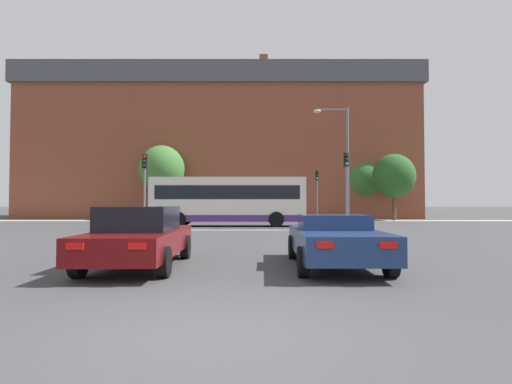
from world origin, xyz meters
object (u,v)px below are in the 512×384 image
object	(u,v)px
pedestrian_waiting	(291,211)
car_roadster_right	(335,240)
car_saloon_left	(140,236)
bus_crossing_lead	(229,200)
traffic_light_near_right	(347,178)
street_lamp_junction	(342,154)
traffic_light_far_right	(318,187)
pedestrian_walking_east	(240,210)
traffic_light_far_left	(186,191)
traffic_light_near_left	(145,179)

from	to	relation	value
pedestrian_waiting	car_roadster_right	bearing A→B (deg)	-135.36
car_saloon_left	car_roadster_right	xyz separation A→B (m)	(4.68, 0.03, -0.08)
bus_crossing_lead	traffic_light_near_right	distance (m)	8.03
traffic_light_near_right	pedestrian_waiting	distance (m)	11.74
car_roadster_right	street_lamp_junction	distance (m)	16.19
bus_crossing_lead	car_roadster_right	bearing A→B (deg)	-167.77
street_lamp_junction	traffic_light_far_right	bearing A→B (deg)	90.37
car_roadster_right	pedestrian_walking_east	xyz separation A→B (m)	(-3.33, 25.91, 0.33)
bus_crossing_lead	traffic_light_near_right	size ratio (longest dim) A/B	2.25
pedestrian_waiting	pedestrian_walking_east	xyz separation A→B (m)	(-4.42, 0.55, 0.09)
traffic_light_far_right	pedestrian_waiting	xyz separation A→B (m)	(-2.35, 0.28, -2.03)
traffic_light_far_right	street_lamp_junction	size ratio (longest dim) A/B	0.58
traffic_light_near_right	car_saloon_left	bearing A→B (deg)	-120.10
bus_crossing_lead	pedestrian_waiting	size ratio (longest dim) A/B	6.57
bus_crossing_lead	traffic_light_far_left	size ratio (longest dim) A/B	2.63
traffic_light_far_left	pedestrian_walking_east	xyz separation A→B (m)	(4.81, 0.44, -1.65)
car_roadster_right	pedestrian_waiting	bearing A→B (deg)	88.46
bus_crossing_lead	traffic_light_far_right	size ratio (longest dim) A/B	2.34
bus_crossing_lead	pedestrian_walking_east	size ratio (longest dim) A/B	6.08
traffic_light_far_left	street_lamp_junction	bearing A→B (deg)	-41.15
traffic_light_far_left	traffic_light_far_right	bearing A→B (deg)	-1.97
car_roadster_right	traffic_light_near_left	xyz separation A→B (m)	(-8.45, 13.77, 2.30)
car_roadster_right	traffic_light_near_left	bearing A→B (deg)	122.46
pedestrian_walking_east	traffic_light_near_right	bearing A→B (deg)	-173.30
car_saloon_left	traffic_light_near_right	distance (m)	16.45
car_saloon_left	traffic_light_near_left	xyz separation A→B (m)	(-3.77, 13.80, 2.22)
traffic_light_far_right	traffic_light_near_right	bearing A→B (deg)	-89.73
car_roadster_right	traffic_light_far_left	world-z (taller)	traffic_light_far_left
traffic_light_near_right	pedestrian_waiting	xyz separation A→B (m)	(-2.40, 11.29, -2.13)
pedestrian_waiting	traffic_light_near_right	bearing A→B (deg)	-120.90
car_roadster_right	traffic_light_far_left	distance (m)	26.81
traffic_light_near_right	pedestrian_waiting	size ratio (longest dim) A/B	2.92
pedestrian_waiting	pedestrian_walking_east	size ratio (longest dim) A/B	0.92
traffic_light_near_right	traffic_light_far_right	size ratio (longest dim) A/B	1.04
traffic_light_near_right	traffic_light_far_right	xyz separation A→B (m)	(-0.05, 11.01, -0.10)
traffic_light_near_left	car_roadster_right	bearing A→B (deg)	-58.46
car_saloon_left	traffic_light_near_right	world-z (taller)	traffic_light_near_right
street_lamp_junction	traffic_light_near_left	bearing A→B (deg)	-172.69
traffic_light_far_left	traffic_light_near_right	distance (m)	16.29
traffic_light_far_left	traffic_light_near_left	xyz separation A→B (m)	(-0.32, -11.70, 0.32)
car_saloon_left	traffic_light_near_left	bearing A→B (deg)	103.95
traffic_light_near_left	street_lamp_junction	world-z (taller)	street_lamp_junction
bus_crossing_lead	traffic_light_near_left	xyz separation A→B (m)	(-4.70, -3.52, 1.20)
traffic_light_near_right	traffic_light_near_left	world-z (taller)	traffic_light_near_right
street_lamp_junction	traffic_light_far_left	bearing A→B (deg)	138.85
car_roadster_right	street_lamp_junction	world-z (taller)	street_lamp_junction
car_roadster_right	traffic_light_near_left	size ratio (longest dim) A/B	1.04
car_saloon_left	traffic_light_far_right	world-z (taller)	traffic_light_far_right
bus_crossing_lead	street_lamp_junction	distance (m)	8.04
car_saloon_left	bus_crossing_lead	distance (m)	17.37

